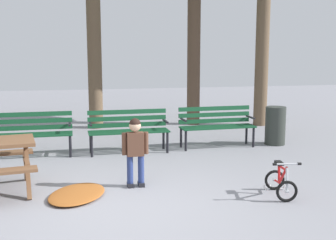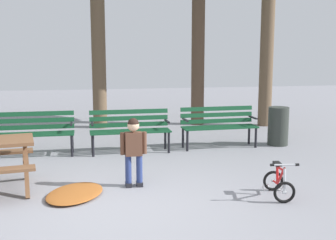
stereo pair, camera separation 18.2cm
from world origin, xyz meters
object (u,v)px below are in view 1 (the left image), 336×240
at_px(kids_bicycle, 281,182).
at_px(child_standing, 135,147).
at_px(park_bench_far_left, 30,130).
at_px(trash_bin, 275,126).
at_px(park_bench_left, 128,127).
at_px(park_bench_right, 216,123).

bearing_deg(kids_bicycle, child_standing, 156.29).
relative_size(park_bench_far_left, trash_bin, 1.93).
distance_m(park_bench_left, trash_bin, 3.23).
bearing_deg(park_bench_right, kids_bicycle, -92.51).
xyz_separation_m(park_bench_far_left, kids_bicycle, (3.66, -3.17, -0.31)).
distance_m(park_bench_right, child_standing, 3.15).
height_order(park_bench_far_left, trash_bin, park_bench_far_left).
height_order(child_standing, kids_bicycle, child_standing).
height_order(park_bench_left, trash_bin, park_bench_left).
bearing_deg(trash_bin, kids_bicycle, -115.12).
relative_size(park_bench_left, park_bench_right, 1.00).
relative_size(park_bench_left, trash_bin, 1.93).
bearing_deg(park_bench_far_left, park_bench_right, 0.72).
relative_size(park_bench_right, child_standing, 1.54).
relative_size(park_bench_left, kids_bicycle, 2.69).
distance_m(park_bench_far_left, park_bench_left, 1.90).
bearing_deg(park_bench_left, park_bench_right, 3.34).
xyz_separation_m(park_bench_far_left, trash_bin, (5.13, -0.02, -0.09)).
bearing_deg(park_bench_far_left, kids_bicycle, -40.89).
bearing_deg(kids_bicycle, trash_bin, 64.88).
relative_size(park_bench_far_left, kids_bicycle, 2.68).
xyz_separation_m(child_standing, kids_bicycle, (1.94, -0.85, -0.41)).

